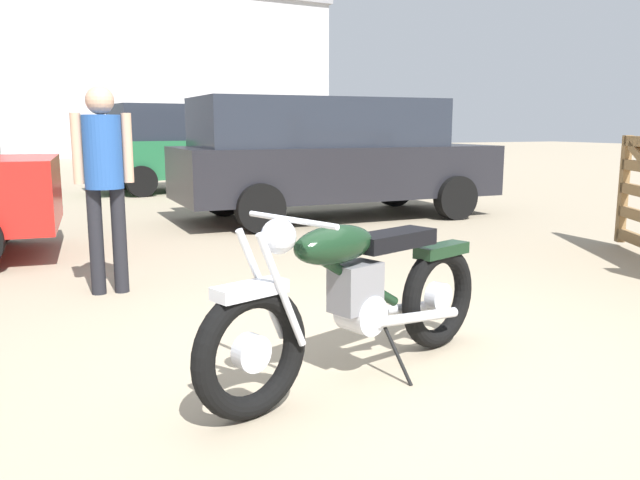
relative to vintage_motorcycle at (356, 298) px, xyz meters
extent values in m
plane|color=gray|center=(0.17, 0.19, -0.45)|extent=(80.00, 80.00, 0.00)
torus|color=black|center=(-0.67, -0.23, -0.13)|extent=(0.64, 0.31, 0.64)
cylinder|color=silver|center=(-0.67, -0.23, -0.13)|extent=(0.20, 0.13, 0.18)
torus|color=black|center=(0.70, 0.24, -0.13)|extent=(0.64, 0.31, 0.64)
cylinder|color=silver|center=(0.70, 0.24, -0.13)|extent=(0.20, 0.13, 0.18)
cube|color=silver|center=(-0.67, -0.23, 0.17)|extent=(0.38, 0.24, 0.06)
cube|color=black|center=(0.71, 0.25, 0.16)|extent=(0.42, 0.25, 0.07)
cylinder|color=silver|center=(-0.52, -0.26, 0.15)|extent=(0.28, 0.13, 0.58)
cylinder|color=silver|center=(-0.57, -0.12, 0.15)|extent=(0.28, 0.13, 0.58)
sphere|color=silver|center=(-0.50, -0.17, 0.40)|extent=(0.17, 0.17, 0.17)
cylinder|color=silver|center=(-0.43, -0.15, 0.47)|extent=(0.23, 0.60, 0.03)
cylinder|color=black|center=(-0.05, -0.02, 0.13)|extent=(0.73, 0.30, 0.47)
ellipsoid|color=black|center=(-0.15, -0.05, 0.31)|extent=(0.56, 0.38, 0.20)
cube|color=black|center=(0.28, 0.10, 0.28)|extent=(0.58, 0.37, 0.09)
cube|color=slate|center=(0.00, 0.00, 0.06)|extent=(0.30, 0.26, 0.26)
cylinder|color=silver|center=(0.03, 0.01, -0.09)|extent=(0.27, 0.26, 0.22)
cylinder|color=silver|center=(0.43, 0.04, -0.17)|extent=(0.68, 0.29, 0.14)
cylinder|color=silver|center=(0.36, 0.23, -0.17)|extent=(0.68, 0.29, 0.14)
cylinder|color=black|center=(0.18, -0.12, -0.29)|extent=(0.10, 0.23, 0.33)
cube|color=olive|center=(4.55, 2.24, 0.20)|extent=(0.12, 0.12, 1.20)
cylinder|color=black|center=(-1.09, 2.45, -0.02)|extent=(0.12, 0.12, 0.86)
cylinder|color=black|center=(-0.91, 2.44, -0.02)|extent=(0.12, 0.12, 0.86)
cylinder|color=#234C93|center=(-1.00, 2.44, 0.70)|extent=(0.30, 0.30, 0.58)
cylinder|color=tan|center=(-1.19, 2.46, 0.73)|extent=(0.08, 0.08, 0.55)
cylinder|color=tan|center=(-0.81, 2.43, 0.73)|extent=(0.08, 0.08, 0.55)
sphere|color=tan|center=(-1.00, 2.44, 1.10)|extent=(0.22, 0.22, 0.22)
cylinder|color=black|center=(2.64, 11.64, -0.15)|extent=(0.62, 0.25, 0.60)
cylinder|color=black|center=(2.82, 10.01, -0.15)|extent=(0.62, 0.25, 0.60)
cylinder|color=black|center=(0.26, 11.39, -0.15)|extent=(0.62, 0.25, 0.60)
cylinder|color=black|center=(0.43, 9.75, -0.15)|extent=(0.62, 0.25, 0.60)
cube|color=#23663D|center=(1.54, 10.70, 0.23)|extent=(4.05, 2.04, 0.76)
cube|color=#232833|center=(1.29, 10.67, 0.97)|extent=(2.55, 1.76, 0.72)
cylinder|color=black|center=(4.13, 6.52, -0.13)|extent=(0.64, 0.21, 0.64)
cylinder|color=black|center=(4.12, 4.76, -0.13)|extent=(0.64, 0.21, 0.64)
cylinder|color=black|center=(1.13, 6.54, -0.13)|extent=(0.64, 0.21, 0.64)
cylinder|color=black|center=(1.12, 4.78, -0.13)|extent=(0.64, 0.21, 0.64)
cube|color=black|center=(2.62, 5.65, 0.24)|extent=(4.71, 1.79, 0.74)
cube|color=#232833|center=(2.32, 5.66, 0.95)|extent=(3.51, 1.62, 0.68)
cube|color=#B2B2B7|center=(4.43, 32.68, 3.16)|extent=(16.20, 14.04, 7.22)
cube|color=gray|center=(4.43, 32.68, 7.02)|extent=(16.53, 14.36, 0.50)
camera|label=1|loc=(-1.55, -2.96, 0.91)|focal=36.27mm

